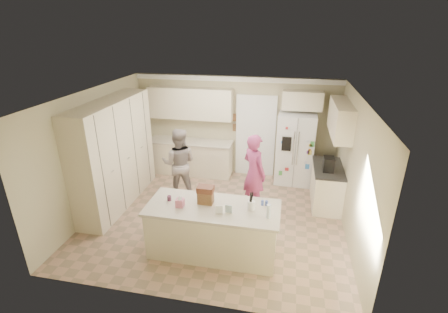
% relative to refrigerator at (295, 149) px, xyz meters
% --- Properties ---
extents(floor, '(5.20, 4.60, 0.02)m').
position_rel_refrigerator_xyz_m(floor, '(-1.57, -2.01, -0.91)').
color(floor, '#A47E65').
rests_on(floor, ground).
extents(ceiling, '(5.20, 4.60, 0.02)m').
position_rel_refrigerator_xyz_m(ceiling, '(-1.57, -2.01, 1.71)').
color(ceiling, white).
rests_on(ceiling, wall_back).
extents(wall_back, '(5.20, 0.02, 2.60)m').
position_rel_refrigerator_xyz_m(wall_back, '(-1.57, 0.30, 0.40)').
color(wall_back, '#BCB38B').
rests_on(wall_back, ground).
extents(wall_front, '(5.20, 0.02, 2.60)m').
position_rel_refrigerator_xyz_m(wall_front, '(-1.57, -4.32, 0.40)').
color(wall_front, '#BCB38B').
rests_on(wall_front, ground).
extents(wall_left, '(0.02, 4.60, 2.60)m').
position_rel_refrigerator_xyz_m(wall_left, '(-4.18, -2.01, 0.40)').
color(wall_left, '#BCB38B').
rests_on(wall_left, ground).
extents(wall_right, '(0.02, 4.60, 2.60)m').
position_rel_refrigerator_xyz_m(wall_right, '(1.04, -2.01, 0.40)').
color(wall_right, '#BCB38B').
rests_on(wall_right, ground).
extents(crown_back, '(5.20, 0.08, 0.12)m').
position_rel_refrigerator_xyz_m(crown_back, '(-1.57, 0.25, 1.63)').
color(crown_back, white).
rests_on(crown_back, wall_back).
extents(pantry_bank, '(0.60, 2.60, 2.35)m').
position_rel_refrigerator_xyz_m(pantry_bank, '(-3.87, -1.81, 0.28)').
color(pantry_bank, beige).
rests_on(pantry_bank, floor).
extents(back_base_cab, '(2.20, 0.60, 0.88)m').
position_rel_refrigerator_xyz_m(back_base_cab, '(-2.72, -0.01, -0.46)').
color(back_base_cab, beige).
rests_on(back_base_cab, floor).
extents(back_countertop, '(2.24, 0.63, 0.04)m').
position_rel_refrigerator_xyz_m(back_countertop, '(-2.72, -0.02, 0.00)').
color(back_countertop, '#BFB2A1').
rests_on(back_countertop, back_base_cab).
extents(back_upper_cab, '(2.20, 0.35, 0.80)m').
position_rel_refrigerator_xyz_m(back_upper_cab, '(-2.72, 0.12, 1.00)').
color(back_upper_cab, beige).
rests_on(back_upper_cab, wall_back).
extents(doorway_opening, '(0.90, 0.06, 2.10)m').
position_rel_refrigerator_xyz_m(doorway_opening, '(-1.02, 0.27, 0.15)').
color(doorway_opening, black).
rests_on(doorway_opening, floor).
extents(doorway_casing, '(1.02, 0.03, 2.22)m').
position_rel_refrigerator_xyz_m(doorway_casing, '(-1.02, 0.24, 0.15)').
color(doorway_casing, white).
rests_on(doorway_casing, floor).
extents(wall_frame_upper, '(0.15, 0.02, 0.20)m').
position_rel_refrigerator_xyz_m(wall_frame_upper, '(-1.55, 0.26, 0.65)').
color(wall_frame_upper, brown).
rests_on(wall_frame_upper, wall_back).
extents(wall_frame_lower, '(0.15, 0.02, 0.20)m').
position_rel_refrigerator_xyz_m(wall_frame_lower, '(-1.55, 0.26, 0.38)').
color(wall_frame_lower, brown).
rests_on(wall_frame_lower, wall_back).
extents(refrigerator, '(0.93, 0.74, 1.80)m').
position_rel_refrigerator_xyz_m(refrigerator, '(0.00, 0.00, 0.00)').
color(refrigerator, white).
rests_on(refrigerator, floor).
extents(fridge_seam, '(0.02, 0.02, 1.78)m').
position_rel_refrigerator_xyz_m(fridge_seam, '(0.00, -0.36, 0.00)').
color(fridge_seam, gray).
rests_on(fridge_seam, refrigerator).
extents(fridge_dispenser, '(0.22, 0.03, 0.35)m').
position_rel_refrigerator_xyz_m(fridge_dispenser, '(-0.22, -0.37, 0.25)').
color(fridge_dispenser, black).
rests_on(fridge_dispenser, refrigerator).
extents(fridge_handle_l, '(0.02, 0.02, 0.85)m').
position_rel_refrigerator_xyz_m(fridge_handle_l, '(-0.05, -0.37, 0.15)').
color(fridge_handle_l, silver).
rests_on(fridge_handle_l, refrigerator).
extents(fridge_handle_r, '(0.02, 0.02, 0.85)m').
position_rel_refrigerator_xyz_m(fridge_handle_r, '(0.05, -0.37, 0.15)').
color(fridge_handle_r, silver).
rests_on(fridge_handle_r, refrigerator).
extents(over_fridge_cab, '(0.95, 0.35, 0.45)m').
position_rel_refrigerator_xyz_m(over_fridge_cab, '(0.08, 0.12, 1.20)').
color(over_fridge_cab, beige).
rests_on(over_fridge_cab, wall_back).
extents(right_base_cab, '(0.60, 1.20, 0.88)m').
position_rel_refrigerator_xyz_m(right_base_cab, '(0.73, -1.01, -0.46)').
color(right_base_cab, beige).
rests_on(right_base_cab, floor).
extents(right_countertop, '(0.63, 1.24, 0.04)m').
position_rel_refrigerator_xyz_m(right_countertop, '(0.72, -1.01, 0.00)').
color(right_countertop, '#2D2B28').
rests_on(right_countertop, right_base_cab).
extents(right_upper_cab, '(0.35, 1.50, 0.70)m').
position_rel_refrigerator_xyz_m(right_upper_cab, '(0.85, -0.81, 1.05)').
color(right_upper_cab, beige).
rests_on(right_upper_cab, wall_right).
extents(coffee_maker, '(0.22, 0.28, 0.30)m').
position_rel_refrigerator_xyz_m(coffee_maker, '(0.68, -1.21, 0.17)').
color(coffee_maker, black).
rests_on(coffee_maker, right_countertop).
extents(island_base, '(2.20, 0.90, 0.88)m').
position_rel_refrigerator_xyz_m(island_base, '(-1.37, -3.11, -0.46)').
color(island_base, beige).
rests_on(island_base, floor).
extents(island_top, '(2.28, 0.96, 0.05)m').
position_rel_refrigerator_xyz_m(island_top, '(-1.37, -3.11, 0.00)').
color(island_top, '#BFB2A1').
rests_on(island_top, island_base).
extents(utensil_crock, '(0.13, 0.13, 0.15)m').
position_rel_refrigerator_xyz_m(utensil_crock, '(-0.72, -3.06, 0.10)').
color(utensil_crock, white).
rests_on(utensil_crock, island_top).
extents(tissue_box, '(0.13, 0.13, 0.14)m').
position_rel_refrigerator_xyz_m(tissue_box, '(-1.92, -3.21, 0.10)').
color(tissue_box, '#C96785').
rests_on(tissue_box, island_top).
extents(tissue_plume, '(0.08, 0.08, 0.08)m').
position_rel_refrigerator_xyz_m(tissue_plume, '(-1.92, -3.21, 0.20)').
color(tissue_plume, white).
rests_on(tissue_plume, tissue_box).
extents(dollhouse_body, '(0.26, 0.18, 0.22)m').
position_rel_refrigerator_xyz_m(dollhouse_body, '(-1.52, -3.01, 0.14)').
color(dollhouse_body, brown).
rests_on(dollhouse_body, island_top).
extents(dollhouse_roof, '(0.28, 0.20, 0.10)m').
position_rel_refrigerator_xyz_m(dollhouse_roof, '(-1.52, -3.01, 0.30)').
color(dollhouse_roof, '#592D1E').
rests_on(dollhouse_roof, dollhouse_body).
extents(jam_jar, '(0.07, 0.07, 0.09)m').
position_rel_refrigerator_xyz_m(jam_jar, '(-2.17, -3.06, 0.07)').
color(jam_jar, '#59263F').
rests_on(jam_jar, island_top).
extents(greeting_card_a, '(0.12, 0.06, 0.16)m').
position_rel_refrigerator_xyz_m(greeting_card_a, '(-1.22, -3.31, 0.11)').
color(greeting_card_a, white).
rests_on(greeting_card_a, island_top).
extents(greeting_card_b, '(0.12, 0.05, 0.16)m').
position_rel_refrigerator_xyz_m(greeting_card_b, '(-1.07, -3.26, 0.11)').
color(greeting_card_b, silver).
rests_on(greeting_card_b, island_top).
extents(water_bottle, '(0.07, 0.07, 0.24)m').
position_rel_refrigerator_xyz_m(water_bottle, '(-0.42, -3.26, 0.14)').
color(water_bottle, silver).
rests_on(water_bottle, island_top).
extents(shaker_salt, '(0.05, 0.05, 0.09)m').
position_rel_refrigerator_xyz_m(shaker_salt, '(-0.55, -2.89, 0.07)').
color(shaker_salt, '#3C50A2').
rests_on(shaker_salt, island_top).
extents(shaker_pepper, '(0.05, 0.05, 0.09)m').
position_rel_refrigerator_xyz_m(shaker_pepper, '(-0.48, -2.89, 0.07)').
color(shaker_pepper, '#3C50A2').
rests_on(shaker_pepper, island_top).
extents(teen_boy, '(0.89, 0.74, 1.66)m').
position_rel_refrigerator_xyz_m(teen_boy, '(-2.60, -1.27, -0.07)').
color(teen_boy, gray).
rests_on(teen_boy, floor).
extents(teen_girl, '(0.74, 0.73, 1.72)m').
position_rel_refrigerator_xyz_m(teen_girl, '(-0.85, -1.49, -0.04)').
color(teen_girl, '#AE4591').
rests_on(teen_girl, floor).
extents(fridge_magnets, '(0.76, 0.02, 1.44)m').
position_rel_refrigerator_xyz_m(fridge_magnets, '(0.00, -0.36, 0.00)').
color(fridge_magnets, tan).
rests_on(fridge_magnets, refrigerator).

